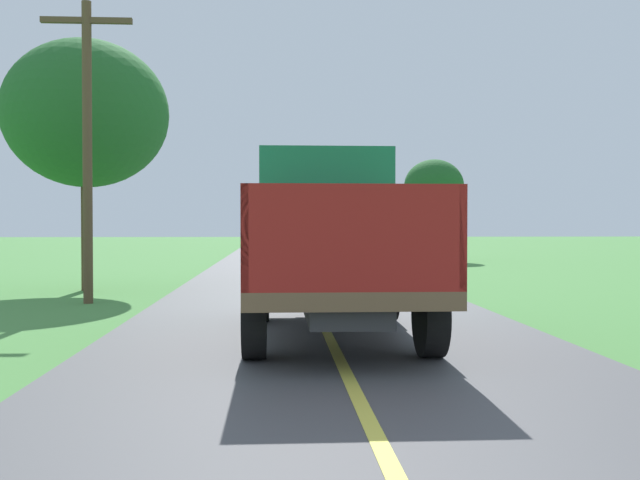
{
  "coord_description": "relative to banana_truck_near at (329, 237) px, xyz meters",
  "views": [
    {
      "loc": [
        -0.75,
        -1.32,
        1.66
      ],
      "look_at": [
        0.02,
        11.37,
        1.4
      ],
      "focal_mm": 41.27,
      "sensor_mm": 36.0,
      "label": 1
    }
  ],
  "objects": [
    {
      "name": "banana_truck_near",
      "position": [
        0.0,
        0.0,
        0.0
      ],
      "size": [
        2.38,
        5.82,
        2.8
      ],
      "color": "#2D2D30",
      "rests_on": "road_surface"
    },
    {
      "name": "utility_pole_roadside",
      "position": [
        -4.77,
        4.58,
        1.97
      ],
      "size": [
        1.89,
        0.2,
        6.36
      ],
      "color": "brown",
      "rests_on": "ground"
    },
    {
      "name": "roadside_tree_near_left",
      "position": [
        -5.58,
        7.7,
        2.98
      ],
      "size": [
        4.12,
        4.12,
        6.32
      ],
      "color": "#4C3823",
      "rests_on": "ground"
    },
    {
      "name": "roadside_tree_mid_right",
      "position": [
        6.54,
        22.62,
        1.96
      ],
      "size": [
        2.77,
        2.77,
        4.7
      ],
      "color": "#4C3823",
      "rests_on": "ground"
    }
  ]
}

